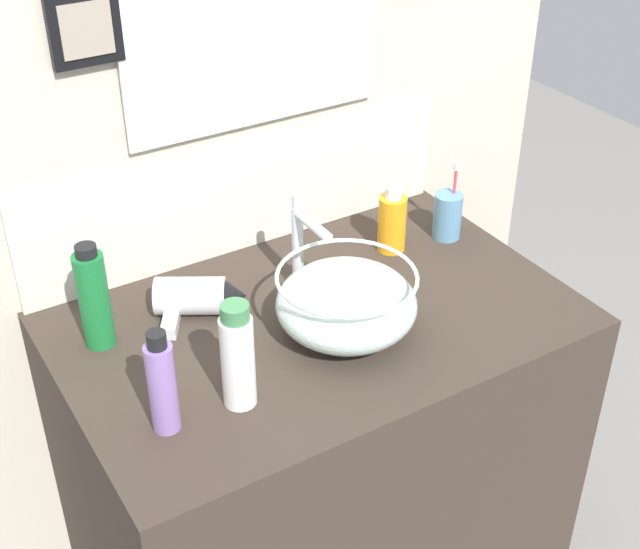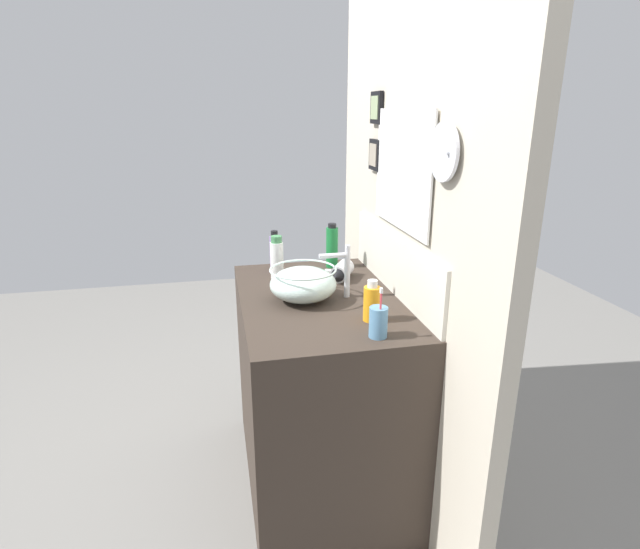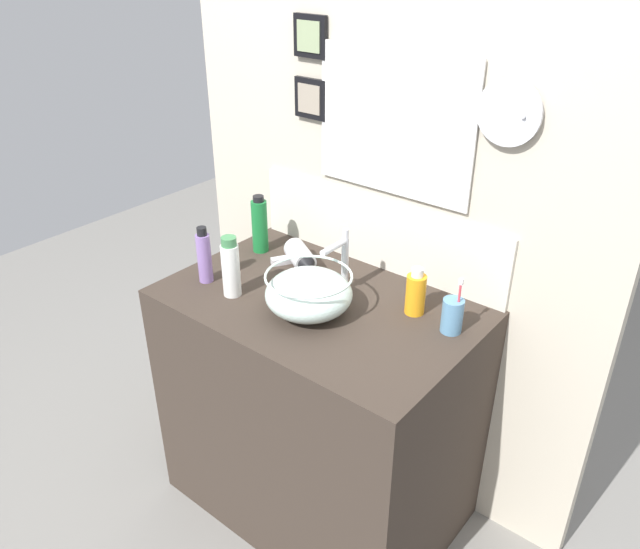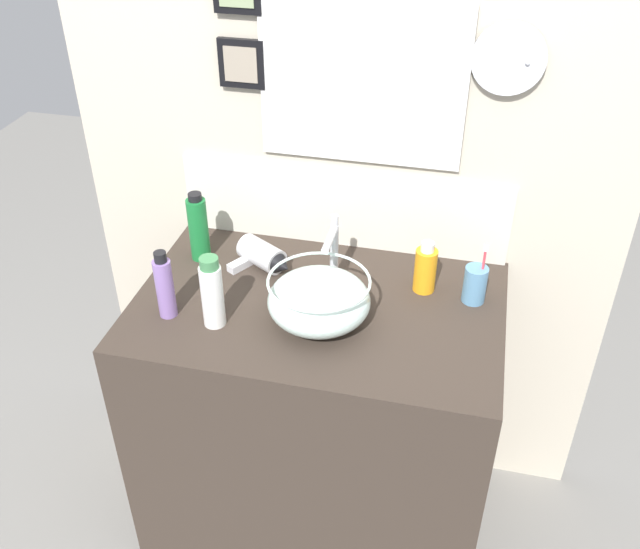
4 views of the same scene
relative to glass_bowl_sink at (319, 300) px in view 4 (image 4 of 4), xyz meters
The scene contains 11 objects.
ground_plane 0.98m from the glass_bowl_sink, 105.82° to the left, with size 6.00×6.00×0.00m, color gray.
vanity_counter 0.53m from the glass_bowl_sink, 105.82° to the left, with size 1.02×0.65×0.90m, color #382D26.
back_panel 0.50m from the glass_bowl_sink, 92.66° to the left, with size 1.66×0.10×2.47m.
glass_bowl_sink is the anchor object (origin of this frame).
faucet 0.18m from the glass_bowl_sink, 90.00° to the left, with size 0.02×0.13×0.22m.
hair_drier 0.30m from the glass_bowl_sink, 135.65° to the left, with size 0.20×0.15×0.08m.
toothbrush_cup 0.44m from the glass_bowl_sink, 25.55° to the left, with size 0.06×0.06×0.18m.
lotion_bottle 0.28m from the glass_bowl_sink, 164.96° to the right, with size 0.06×0.06×0.21m.
spray_bottle 0.33m from the glass_bowl_sink, 39.38° to the left, with size 0.06×0.06×0.16m.
soap_dispenser 0.41m from the glass_bowl_sink, behind, with size 0.05×0.05×0.20m.
shampoo_bottle 0.47m from the glass_bowl_sink, 152.37° to the left, with size 0.06×0.06×0.22m.
Camera 4 is at (0.37, -1.52, 2.09)m, focal length 40.00 mm.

